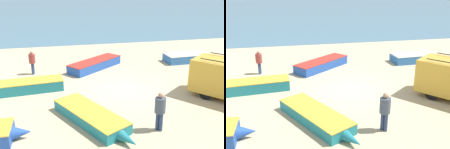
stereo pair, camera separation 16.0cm
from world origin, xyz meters
The scene contains 8 objects.
ground_plane centered at (0.00, 0.00, 0.00)m, with size 200.00×200.00×0.00m, color tan.
sea_water centered at (0.00, 52.00, 0.00)m, with size 120.00×80.00×0.01m, color #477084.
fishing_rowboat_0 centered at (-2.41, -3.31, 0.26)m, with size 3.09×4.78×0.52m.
fishing_rowboat_1 centered at (6.35, 4.47, 0.32)m, with size 4.14×1.66×0.64m.
fishing_rowboat_2 centered at (-0.87, 4.40, 0.31)m, with size 4.71×3.99×0.63m.
fishing_rowboat_3 centered at (-5.75, 0.95, 0.31)m, with size 5.10×1.63×0.62m.
fisherman_0 centered at (0.21, -4.57, 1.01)m, with size 0.44×0.44×1.69m.
fisherman_1 centered at (-5.31, 3.98, 0.96)m, with size 0.42×0.42×1.60m.
Camera 1 is at (-3.81, -13.49, 5.82)m, focal length 42.00 mm.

